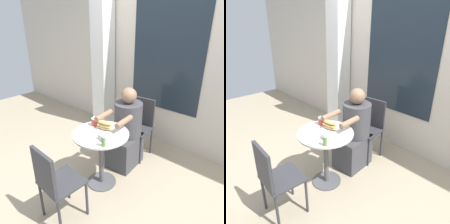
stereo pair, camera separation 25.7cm
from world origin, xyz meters
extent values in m
plane|color=tan|center=(0.00, 0.00, 0.00)|extent=(8.00, 8.00, 0.00)
cube|color=beige|center=(0.00, 1.43, 1.40)|extent=(8.00, 0.08, 2.80)
cube|color=#1E2833|center=(0.01, 1.38, 1.48)|extent=(1.13, 0.01, 1.76)
cube|color=silver|center=(-1.11, 1.22, 1.20)|extent=(0.30, 0.30, 2.40)
cylinder|color=beige|center=(0.00, 0.00, 0.71)|extent=(0.66, 0.66, 0.02)
cylinder|color=#515156|center=(0.00, 0.00, 0.36)|extent=(0.06, 0.06, 0.68)
cylinder|color=#515156|center=(0.00, 0.00, 0.01)|extent=(0.36, 0.36, 0.02)
cube|color=#333338|center=(-0.03, 0.79, 0.44)|extent=(0.41, 0.41, 0.02)
cube|color=#333338|center=(-0.05, 0.96, 0.66)|extent=(0.35, 0.06, 0.42)
cylinder|color=#333338|center=(0.15, 0.64, 0.21)|extent=(0.03, 0.03, 0.43)
cylinder|color=#333338|center=(-0.18, 0.61, 0.21)|extent=(0.03, 0.03, 0.43)
cylinder|color=#333338|center=(0.11, 0.97, 0.21)|extent=(0.03, 0.03, 0.43)
cylinder|color=#333338|center=(-0.21, 0.94, 0.21)|extent=(0.03, 0.03, 0.43)
cube|color=#424247|center=(-0.03, 0.50, 0.23)|extent=(0.40, 0.50, 0.45)
cylinder|color=#424247|center=(-0.03, 0.57, 0.68)|extent=(0.37, 0.37, 0.46)
sphere|color=#8E6B51|center=(-0.03, 0.57, 1.02)|extent=(0.21, 0.21, 0.21)
cylinder|color=#8E6B51|center=(0.15, 0.25, 0.82)|extent=(0.10, 0.30, 0.07)
cylinder|color=#8E6B51|center=(-0.15, 0.22, 0.82)|extent=(0.10, 0.30, 0.07)
cube|color=#333338|center=(0.06, -0.61, 0.44)|extent=(0.40, 0.40, 0.02)
cube|color=#333338|center=(0.05, -0.79, 0.66)|extent=(0.35, 0.05, 0.42)
cylinder|color=#333338|center=(-0.10, -0.44, 0.21)|extent=(0.03, 0.03, 0.43)
cylinder|color=#333338|center=(0.23, -0.46, 0.21)|extent=(0.03, 0.03, 0.43)
cylinder|color=#333338|center=(-0.12, -0.77, 0.21)|extent=(0.03, 0.03, 0.43)
cylinder|color=#333338|center=(0.21, -0.79, 0.21)|extent=(0.03, 0.03, 0.43)
cylinder|color=white|center=(-0.02, 0.08, 0.72)|extent=(0.22, 0.22, 0.01)
ellipsoid|color=tan|center=(-0.02, 0.08, 0.75)|extent=(0.19, 0.10, 0.05)
cube|color=#D6BC66|center=(-0.02, 0.08, 0.78)|extent=(0.18, 0.10, 0.01)
ellipsoid|color=tan|center=(-0.02, 0.08, 0.81)|extent=(0.19, 0.10, 0.05)
cylinder|color=#B73D38|center=(-0.19, 0.10, 0.76)|extent=(0.08, 0.08, 0.09)
cylinder|color=white|center=(-0.19, 0.10, 0.81)|extent=(0.09, 0.09, 0.01)
cube|color=silver|center=(0.12, -0.08, 0.75)|extent=(0.11, 0.11, 0.06)
cylinder|color=#66934C|center=(0.21, -0.18, 0.77)|extent=(0.04, 0.04, 0.11)
cone|color=white|center=(0.21, -0.18, 0.84)|extent=(0.04, 0.04, 0.03)
camera|label=1|loc=(1.55, -1.57, 1.95)|focal=35.00mm
camera|label=2|loc=(1.74, -1.39, 1.95)|focal=35.00mm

